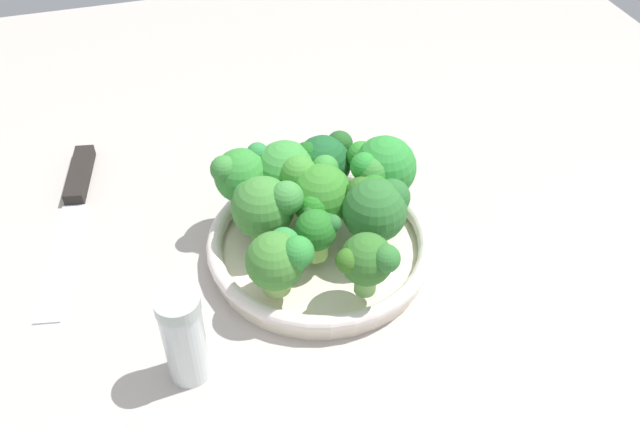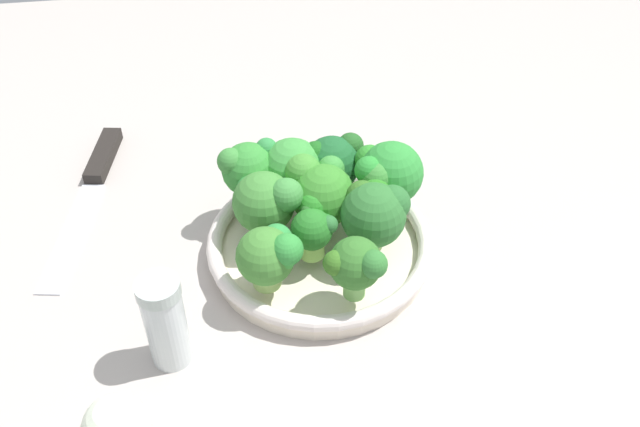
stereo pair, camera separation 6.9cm
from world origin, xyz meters
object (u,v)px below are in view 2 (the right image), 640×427
Objects in this scene: broccoli_floret_8 at (250,168)px; broccoli_floret_4 at (270,255)px; broccoli_floret_9 at (387,173)px; broccoli_floret_5 at (375,211)px; knife at (93,182)px; broccoli_floret_1 at (321,192)px; broccoli_floret_0 at (355,265)px; pepper_shaker at (165,322)px; broccoli_floret_3 at (313,230)px; broccoli_floret_2 at (332,162)px; broccoli_floret_7 at (265,201)px; bowl at (320,245)px; broccoli_floret_6 at (293,170)px.

broccoli_floret_4 is at bearing 94.24° from broccoli_floret_8.
broccoli_floret_4 is 15.47cm from broccoli_floret_9.
knife is at bearing -30.11° from broccoli_floret_5.
broccoli_floret_1 is at bearing 151.91° from knife.
broccoli_floret_8 is 21.18cm from knife.
broccoli_floret_4 is 0.88× the size of broccoli_floret_5.
broccoli_floret_0 is 0.67× the size of pepper_shaker.
broccoli_floret_1 is at bearing -81.73° from broccoli_floret_0.
broccoli_floret_3 is at bearing 143.02° from knife.
broccoli_floret_2 is 0.70× the size of pepper_shaker.
broccoli_floret_3 is at bearing 32.83° from broccoli_floret_9.
pepper_shaker is (22.38, 13.79, -2.83)cm from broccoli_floret_9.
pepper_shaker is at bearing 23.80° from broccoli_floret_5.
broccoli_floret_3 is (1.42, 4.37, -0.99)cm from broccoli_floret_1.
broccoli_floret_1 is 0.74× the size of pepper_shaker.
broccoli_floret_8 is 0.74× the size of pepper_shaker.
broccoli_floret_8 is (11.42, -8.41, 0.05)cm from broccoli_floret_5.
broccoli_floret_7 is 0.98× the size of broccoli_floret_8.
broccoli_floret_0 is 1.21× the size of broccoli_floret_3.
broccoli_floret_2 is at bearing -112.24° from broccoli_floret_1.
broccoli_floret_0 is 10.50cm from broccoli_floret_1.
broccoli_floret_5 is (-6.12, -0.49, 1.23)cm from broccoli_floret_3.
broccoli_floret_9 is at bearing 142.60° from broccoli_floret_2.
broccoli_floret_0 is 0.90× the size of broccoli_floret_8.
broccoli_floret_5 reaches higher than broccoli_floret_1.
broccoli_floret_5 reaches higher than broccoli_floret_8.
broccoli_floret_7 is at bearing 102.72° from broccoli_floret_8.
bowl is at bearing 79.67° from broccoli_floret_1.
broccoli_floret_2 is at bearing -145.54° from broccoli_floret_7.
broccoli_floret_7 reaches higher than pepper_shaker.
bowl is 28.80cm from knife.
broccoli_floret_8 is at bearing -85.76° from broccoli_floret_4.
broccoli_floret_9 is at bearing -157.83° from bowl.
broccoli_floret_2 is 0.84× the size of broccoli_floret_9.
broccoli_floret_6 is at bearing -70.42° from bowl.
broccoli_floret_8 is at bearing -77.28° from broccoli_floret_7.
broccoli_floret_1 is 1.34× the size of broccoli_floret_3.
broccoli_floret_5 and broccoli_floret_6 have the same top height.
broccoli_floret_2 is 1.26× the size of broccoli_floret_3.
broccoli_floret_8 reaches higher than broccoli_floret_4.
broccoli_floret_2 is at bearing -134.72° from pepper_shaker.
broccoli_floret_1 reaches higher than pepper_shaker.
broccoli_floret_3 is at bearing 66.22° from bowl.
broccoli_floret_9 is (-9.28, 2.62, 0.57)cm from broccoli_floret_6.
broccoli_floret_3 is at bearing -143.16° from broccoli_floret_4.
broccoli_floret_2 is 9.83cm from broccoli_floret_3.
broccoli_floret_0 is 0.92× the size of broccoli_floret_7.
broccoli_floret_6 reaches higher than broccoli_floret_1.
broccoli_floret_1 is 5.62cm from broccoli_floret_7.
broccoli_floret_7 is at bearing 6.38° from broccoli_floret_9.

